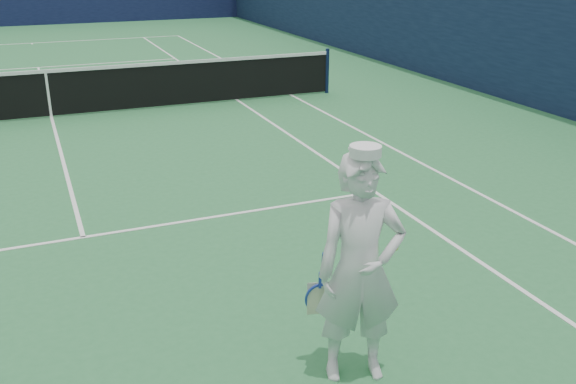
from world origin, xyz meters
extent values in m
plane|color=#2B713E|center=(0.00, 0.00, 0.00)|extent=(80.00, 80.00, 0.00)
cube|color=white|center=(0.00, 11.88, 0.00)|extent=(11.03, 0.06, 0.01)
cube|color=white|center=(5.49, 0.00, 0.00)|extent=(0.06, 23.83, 0.01)
cube|color=white|center=(4.12, 0.00, 0.00)|extent=(0.06, 23.77, 0.01)
cube|color=white|center=(0.00, 6.40, 0.00)|extent=(8.23, 0.06, 0.01)
cube|color=white|center=(0.00, -6.40, 0.00)|extent=(8.23, 0.06, 0.01)
cube|color=white|center=(0.00, 0.00, 0.00)|extent=(0.06, 12.80, 0.01)
cube|color=white|center=(0.00, 11.73, 0.00)|extent=(0.06, 0.30, 0.01)
cube|color=#0E1A36|center=(10.00, 0.00, 2.00)|extent=(0.12, 36.12, 4.00)
cylinder|color=#141E4C|center=(6.40, 0.00, 0.54)|extent=(0.09, 0.09, 1.07)
cube|color=black|center=(0.00, 0.00, 0.50)|extent=(12.79, 0.02, 0.92)
cube|color=white|center=(0.00, 0.00, 0.97)|extent=(12.79, 0.04, 0.07)
cube|color=white|center=(0.00, 0.00, 0.47)|extent=(0.05, 0.03, 0.94)
imported|color=silver|center=(1.85, -10.06, 0.97)|extent=(0.80, 0.63, 1.94)
cylinder|color=white|center=(1.85, -10.06, 1.96)|extent=(0.24, 0.24, 0.08)
cube|color=white|center=(1.89, -9.93, 1.93)|extent=(0.20, 0.14, 0.02)
cylinder|color=navy|center=(1.60, -9.91, 1.01)|extent=(0.06, 0.10, 0.22)
cube|color=#1C349A|center=(1.60, -9.85, 0.83)|extent=(0.03, 0.03, 0.14)
torus|color=#1C349A|center=(1.63, -9.79, 0.62)|extent=(0.31, 0.17, 0.29)
cube|color=beige|center=(1.63, -9.79, 0.62)|extent=(0.21, 0.06, 0.30)
sphere|color=#C7D017|center=(2.13, -10.03, 1.07)|extent=(0.07, 0.07, 0.07)
sphere|color=#C7D017|center=(2.18, -10.02, 1.10)|extent=(0.07, 0.07, 0.07)
camera|label=1|loc=(-0.39, -14.01, 3.37)|focal=40.00mm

